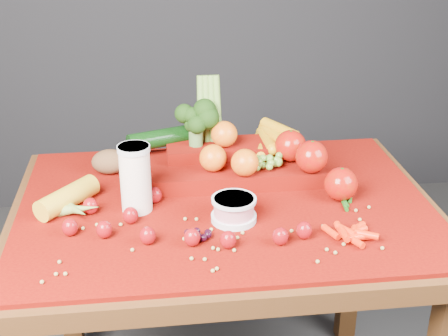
{
  "coord_description": "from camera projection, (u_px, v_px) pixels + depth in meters",
  "views": [
    {
      "loc": [
        -0.18,
        -1.41,
        1.52
      ],
      "look_at": [
        0.0,
        0.02,
        0.85
      ],
      "focal_mm": 50.0,
      "sensor_mm": 36.0,
      "label": 1
    }
  ],
  "objects": [
    {
      "name": "table",
      "position": [
        225.0,
        237.0,
        1.66
      ],
      "size": [
        1.1,
        0.8,
        0.75
      ],
      "color": "#3E230E",
      "rests_on": "ground"
    },
    {
      "name": "potato",
      "position": [
        110.0,
        162.0,
        1.76
      ],
      "size": [
        0.1,
        0.07,
        0.07
      ],
      "primitive_type": "ellipsoid",
      "color": "brown",
      "rests_on": "red_cloth"
    },
    {
      "name": "green_bean_pile",
      "position": [
        344.0,
        195.0,
        1.64
      ],
      "size": [
        0.14,
        0.12,
        0.01
      ],
      "primitive_type": null,
      "color": "#154E11",
      "rests_on": "red_cloth"
    },
    {
      "name": "soybean_scatter",
      "position": [
        236.0,
        241.0,
        1.43
      ],
      "size": [
        0.84,
        0.24,
        0.01
      ],
      "primitive_type": null,
      "color": "#A89648",
      "rests_on": "red_cloth"
    },
    {
      "name": "baby_carrot_pile",
      "position": [
        350.0,
        234.0,
        1.44
      ],
      "size": [
        0.17,
        0.17,
        0.03
      ],
      "primitive_type": null,
      "color": "red",
      "rests_on": "red_cloth"
    },
    {
      "name": "yogurt_bowl",
      "position": [
        234.0,
        208.0,
        1.51
      ],
      "size": [
        0.11,
        0.11,
        0.06
      ],
      "rotation": [
        0.0,
        0.0,
        -0.3
      ],
      "color": "silver",
      "rests_on": "red_cloth"
    },
    {
      "name": "red_cloth",
      "position": [
        225.0,
        204.0,
        1.62
      ],
      "size": [
        1.05,
        0.75,
        0.01
      ],
      "primitive_type": "cube",
      "color": "#6C0C03",
      "rests_on": "table"
    },
    {
      "name": "strawberry_scatter",
      "position": [
        169.0,
        223.0,
        1.46
      ],
      "size": [
        0.58,
        0.28,
        0.05
      ],
      "color": "maroon",
      "rests_on": "red_cloth"
    },
    {
      "name": "milk_glass",
      "position": [
        135.0,
        176.0,
        1.54
      ],
      "size": [
        0.08,
        0.08,
        0.17
      ],
      "rotation": [
        0.0,
        0.0,
        0.12
      ],
      "color": "white",
      "rests_on": "red_cloth"
    },
    {
      "name": "produce_mound",
      "position": [
        238.0,
        157.0,
        1.73
      ],
      "size": [
        0.6,
        0.36,
        0.27
      ],
      "color": "#6C0C03",
      "rests_on": "red_cloth"
    },
    {
      "name": "corn_ear",
      "position": [
        72.0,
        206.0,
        1.55
      ],
      "size": [
        0.25,
        0.26,
        0.06
      ],
      "rotation": [
        0.0,
        0.0,
        0.89
      ],
      "color": "gold",
      "rests_on": "red_cloth"
    },
    {
      "name": "dark_grape_cluster",
      "position": [
        199.0,
        233.0,
        1.44
      ],
      "size": [
        0.06,
        0.05,
        0.03
      ],
      "primitive_type": null,
      "color": "black",
      "rests_on": "red_cloth"
    }
  ]
}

